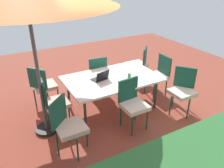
{
  "coord_description": "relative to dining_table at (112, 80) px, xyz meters",
  "views": [
    {
      "loc": [
        2.08,
        3.78,
        2.77
      ],
      "look_at": [
        0.0,
        0.0,
        0.6
      ],
      "focal_mm": 36.21,
      "sensor_mm": 36.0,
      "label": 1
    }
  ],
  "objects": [
    {
      "name": "chair_east",
      "position": [
        1.28,
        0.01,
        -0.15
      ],
      "size": [
        0.47,
        0.46,
        0.98
      ],
      "rotation": [
        0.0,
        0.0,
        4.65
      ],
      "color": "beige",
      "rests_on": "ground_plane"
    },
    {
      "name": "laptop",
      "position": [
        0.26,
        -0.02,
        0.09
      ],
      "size": [
        0.37,
        0.31,
        0.21
      ],
      "rotation": [
        0.0,
        0.0,
        0.22
      ],
      "color": "#2D2D33",
      "rests_on": "dining_table"
    },
    {
      "name": "cup",
      "position": [
        -0.32,
        0.17,
        0.09
      ],
      "size": [
        0.07,
        0.07,
        0.09
      ],
      "primitive_type": "cylinder",
      "color": "#286B33",
      "rests_on": "dining_table"
    },
    {
      "name": "chair_south",
      "position": [
        -0.0,
        -0.79,
        -0.15
      ],
      "size": [
        0.47,
        0.48,
        0.98
      ],
      "rotation": [
        0.0,
        0.0,
        -0.08
      ],
      "color": "beige",
      "rests_on": "ground_plane"
    },
    {
      "name": "chair_southwest",
      "position": [
        -1.3,
        -0.85,
        -0.15
      ],
      "size": [
        0.59,
        0.59,
        0.98
      ],
      "rotation": [
        0.0,
        0.0,
        0.8
      ],
      "color": "beige",
      "rests_on": "ground_plane"
    },
    {
      "name": "chair_northwest",
      "position": [
        -1.24,
        0.83,
        -0.15
      ],
      "size": [
        0.58,
        0.58,
        0.98
      ],
      "rotation": [
        0.0,
        0.0,
        2.24
      ],
      "color": "beige",
      "rests_on": "ground_plane"
    },
    {
      "name": "ground_plane",
      "position": [
        0.0,
        0.0,
        -0.71
      ],
      "size": [
        10.0,
        10.0,
        0.02
      ],
      "primitive_type": "cube",
      "color": "brown"
    },
    {
      "name": "chair_north",
      "position": [
        -0.02,
        0.76,
        -0.15
      ],
      "size": [
        0.47,
        0.48,
        0.98
      ],
      "rotation": [
        0.0,
        0.0,
        3.23
      ],
      "color": "beige",
      "rests_on": "ground_plane"
    },
    {
      "name": "chair_west",
      "position": [
        -1.3,
        -0.02,
        -0.15
      ],
      "size": [
        0.47,
        0.46,
        0.98
      ],
      "rotation": [
        0.0,
        0.0,
        1.54
      ],
      "color": "beige",
      "rests_on": "ground_plane"
    },
    {
      "name": "dining_table",
      "position": [
        0.0,
        0.0,
        0.0
      ],
      "size": [
        1.96,
        1.24,
        0.75
      ],
      "color": "white",
      "rests_on": "ground_plane"
    },
    {
      "name": "chair_southeast",
      "position": [
        1.28,
        -0.79,
        -0.15
      ],
      "size": [
        0.58,
        0.58,
        0.98
      ],
      "rotation": [
        0.0,
        0.0,
        5.4
      ],
      "color": "beige",
      "rests_on": "ground_plane"
    },
    {
      "name": "chair_northeast",
      "position": [
        1.28,
        0.83,
        -0.15
      ],
      "size": [
        0.59,
        0.59,
        0.98
      ],
      "rotation": [
        0.0,
        0.0,
        3.89
      ],
      "color": "beige",
      "rests_on": "ground_plane"
    }
  ]
}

